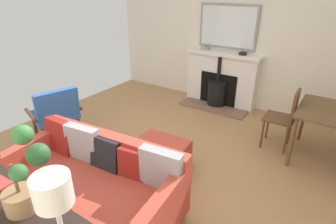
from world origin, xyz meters
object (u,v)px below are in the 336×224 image
(table_lamp_far_end, at_px, (53,194))
(dining_chair_near_fireplace, at_px, (286,115))
(potted_plant, at_px, (21,173))
(fireplace, at_px, (220,82))
(ottoman, at_px, (161,152))
(armchair_accent, at_px, (56,111))
(console_table, at_px, (12,209))
(sofa, at_px, (96,182))
(mantel_bowl_near, at_px, (204,48))
(mantel_bowl_far, at_px, (243,54))
(dining_table, at_px, (333,119))

(table_lamp_far_end, relative_size, dining_chair_near_fireplace, 0.55)
(potted_plant, bearing_deg, fireplace, -175.85)
(table_lamp_far_end, relative_size, potted_plant, 0.90)
(table_lamp_far_end, bearing_deg, fireplace, -169.60)
(ottoman, bearing_deg, fireplace, -174.13)
(armchair_accent, xyz_separation_m, dining_chair_near_fireplace, (-1.65, 2.88, 0.05))
(ottoman, height_order, potted_plant, potted_plant)
(dining_chair_near_fireplace, bearing_deg, ottoman, -40.98)
(console_table, height_order, table_lamp_far_end, table_lamp_far_end)
(sofa, height_order, armchair_accent, armchair_accent)
(sofa, relative_size, console_table, 1.11)
(console_table, distance_m, dining_chair_near_fireplace, 3.38)
(mantel_bowl_near, height_order, mantel_bowl_far, mantel_bowl_near)
(table_lamp_far_end, height_order, dining_table, table_lamp_far_end)
(fireplace, distance_m, dining_chair_near_fireplace, 1.74)
(mantel_bowl_far, distance_m, console_table, 4.19)
(armchair_accent, height_order, table_lamp_far_end, table_lamp_far_end)
(ottoman, bearing_deg, dining_chair_near_fireplace, 139.02)
(ottoman, height_order, console_table, console_table)
(potted_plant, bearing_deg, dining_table, 151.13)
(armchair_accent, relative_size, potted_plant, 1.55)
(armchair_accent, xyz_separation_m, potted_plant, (1.41, 1.75, 0.54))
(dining_table, bearing_deg, mantel_bowl_near, -113.66)
(armchair_accent, relative_size, dining_chair_near_fireplace, 0.96)
(ottoman, bearing_deg, potted_plant, 1.75)
(mantel_bowl_near, relative_size, sofa, 0.09)
(console_table, relative_size, dining_table, 1.87)
(fireplace, distance_m, armchair_accent, 3.02)
(armchair_accent, relative_size, dining_table, 0.95)
(armchair_accent, bearing_deg, mantel_bowl_near, 158.68)
(fireplace, xyz_separation_m, table_lamp_far_end, (4.12, 0.76, 0.66))
(fireplace, relative_size, sofa, 0.78)
(mantel_bowl_near, relative_size, dining_chair_near_fireplace, 0.18)
(table_lamp_far_end, height_order, potted_plant, potted_plant)
(mantel_bowl_far, height_order, dining_chair_near_fireplace, mantel_bowl_far)
(fireplace, xyz_separation_m, armchair_accent, (2.65, -1.45, 0.02))
(console_table, xyz_separation_m, dining_table, (-3.12, 1.86, -0.03))
(mantel_bowl_near, distance_m, potted_plant, 4.16)
(table_lamp_far_end, xyz_separation_m, potted_plant, (-0.05, -0.46, -0.10))
(ottoman, bearing_deg, mantel_bowl_near, -165.01)
(sofa, xyz_separation_m, table_lamp_far_end, (0.79, 0.64, 0.76))
(ottoman, xyz_separation_m, dining_chair_near_fireplace, (-1.36, 1.18, 0.30))
(console_table, bearing_deg, fireplace, -178.28)
(console_table, bearing_deg, mantel_bowl_near, -172.81)
(dining_table, relative_size, dining_chair_near_fireplace, 1.01)
(armchair_accent, distance_m, dining_chair_near_fireplace, 3.32)
(armchair_accent, xyz_separation_m, table_lamp_far_end, (1.47, 2.21, 0.64))
(mantel_bowl_near, distance_m, dining_chair_near_fireplace, 2.17)
(mantel_bowl_far, bearing_deg, dining_chair_near_fireplace, 45.58)
(sofa, bearing_deg, potted_plant, 13.61)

